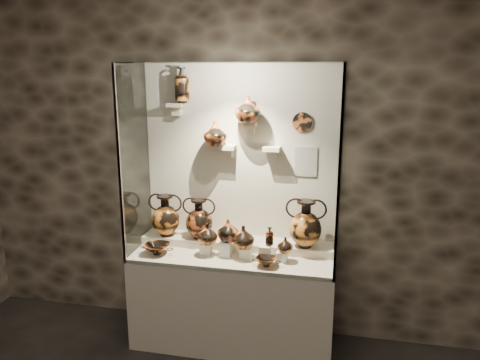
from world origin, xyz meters
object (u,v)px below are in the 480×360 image
(amphora_right, at_px, (306,224))
(jug_e, at_px, (285,245))
(jug_c, at_px, (243,237))
(ovoid_vase_a, at_px, (215,134))
(jug_b, at_px, (228,230))
(lekythos_small, at_px, (270,235))
(jug_a, at_px, (208,234))
(kylix_right, at_px, (267,261))
(ovoid_vase_b, at_px, (248,110))
(lekythos_tall, at_px, (182,83))
(amphora_left, at_px, (166,215))
(kylix_left, at_px, (157,248))
(amphora_mid, at_px, (199,219))

(amphora_right, relative_size, jug_e, 3.12)
(jug_c, xyz_separation_m, ovoid_vase_a, (-0.30, 0.26, 0.80))
(jug_b, relative_size, lekythos_small, 1.05)
(jug_a, distance_m, kylix_right, 0.55)
(amphora_right, bearing_deg, ovoid_vase_a, 164.69)
(jug_c, height_order, lekythos_small, lekythos_small)
(jug_a, xyz_separation_m, ovoid_vase_b, (0.29, 0.25, 1.01))
(kylix_right, height_order, ovoid_vase_b, ovoid_vase_b)
(jug_e, height_order, lekythos_tall, lekythos_tall)
(jug_b, relative_size, jug_e, 1.42)
(amphora_left, distance_m, kylix_left, 0.34)
(lekythos_small, bearing_deg, ovoid_vase_a, 142.95)
(amphora_right, bearing_deg, jug_c, -169.08)
(jug_e, bearing_deg, jug_c, -161.01)
(amphora_mid, bearing_deg, amphora_left, 178.70)
(amphora_right, xyz_separation_m, ovoid_vase_a, (-0.79, 0.06, 0.72))
(jug_c, height_order, lekythos_tall, lekythos_tall)
(amphora_left, height_order, jug_b, amphora_left)
(lekythos_small, distance_m, kylix_left, 0.96)
(jug_c, xyz_separation_m, jug_e, (0.34, 0.00, -0.04))
(amphora_left, xyz_separation_m, kylix_left, (0.02, -0.27, -0.20))
(lekythos_small, relative_size, ovoid_vase_b, 0.81)
(amphora_right, height_order, jug_b, amphora_right)
(kylix_left, relative_size, lekythos_tall, 0.82)
(kylix_left, distance_m, ovoid_vase_b, 1.38)
(amphora_left, height_order, kylix_right, amphora_left)
(kylix_right, bearing_deg, kylix_left, -160.28)
(kylix_left, relative_size, ovoid_vase_a, 1.32)
(lekythos_tall, bearing_deg, ovoid_vase_b, -9.76)
(jug_a, xyz_separation_m, jug_b, (0.17, 0.03, 0.03))
(kylix_left, bearing_deg, ovoid_vase_b, 31.42)
(amphora_left, xyz_separation_m, lekythos_tall, (0.16, 0.08, 1.15))
(kylix_right, bearing_deg, amphora_right, 70.78)
(amphora_right, xyz_separation_m, jug_e, (-0.14, -0.19, -0.13))
(jug_e, xyz_separation_m, ovoid_vase_b, (-0.36, 0.25, 1.05))
(lekythos_tall, distance_m, ovoid_vase_b, 0.61)
(amphora_right, relative_size, ovoid_vase_b, 1.86)
(amphora_mid, xyz_separation_m, ovoid_vase_b, (0.42, 0.05, 0.95))
(amphora_left, bearing_deg, amphora_mid, -19.43)
(lekythos_tall, height_order, ovoid_vase_a, lekythos_tall)
(ovoid_vase_a, bearing_deg, amphora_right, -20.38)
(jug_b, distance_m, jug_e, 0.48)
(amphora_right, distance_m, jug_c, 0.53)
(jug_b, relative_size, lekythos_tall, 0.55)
(jug_b, distance_m, lekythos_tall, 1.29)
(amphora_mid, relative_size, jug_b, 1.92)
(jug_a, distance_m, jug_c, 0.30)
(jug_e, relative_size, kylix_left, 0.48)
(jug_a, bearing_deg, lekythos_tall, 120.58)
(lekythos_tall, bearing_deg, jug_b, -35.69)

